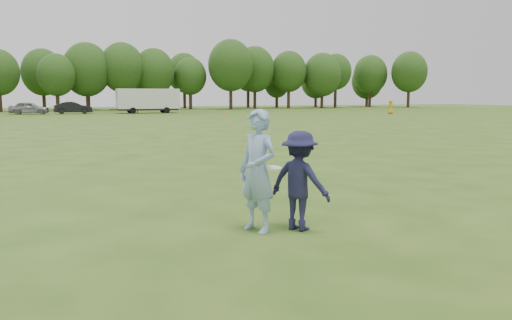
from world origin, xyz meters
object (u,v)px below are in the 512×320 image
at_px(defender, 300,181).
at_px(cargo_trailer, 148,100).
at_px(player_far_d, 137,107).
at_px(thrower, 258,171).
at_px(field_cone, 224,114).
at_px(player_far_c, 390,107).
at_px(car_f, 73,108).
at_px(car_e, 29,108).

xyz_separation_m(defender, cargo_trailer, (8.55, 59.08, 0.92)).
height_order(player_far_d, cargo_trailer, cargo_trailer).
xyz_separation_m(thrower, field_cone, (16.66, 49.67, -0.89)).
bearing_deg(player_far_c, player_far_d, -17.16).
bearing_deg(player_far_c, cargo_trailer, -18.90).
bearing_deg(cargo_trailer, player_far_c, -29.09).
xyz_separation_m(thrower, car_f, (-0.02, 59.90, -0.27)).
distance_m(defender, player_far_c, 56.68).
bearing_deg(field_cone, player_far_d, 135.07).
relative_size(car_f, cargo_trailer, 0.52).
xyz_separation_m(defender, car_f, (-0.72, 60.09, -0.09)).
distance_m(car_e, field_cone, 24.20).
relative_size(player_far_c, field_cone, 5.98).
relative_size(player_far_c, cargo_trailer, 0.20).
xyz_separation_m(thrower, player_far_d, (7.69, 58.62, -0.23)).
distance_m(player_far_c, car_f, 40.07).
relative_size(defender, player_far_c, 0.95).
bearing_deg(car_e, defender, -167.92).
distance_m(car_f, field_cone, 19.58).
distance_m(player_far_c, car_e, 44.89).
distance_m(defender, field_cone, 52.36).
distance_m(defender, player_far_d, 59.22).
relative_size(defender, car_f, 0.37).
bearing_deg(player_far_c, thrower, 60.20).
bearing_deg(player_far_c, defender, 60.87).
xyz_separation_m(field_cone, cargo_trailer, (-7.41, 9.21, 1.63)).
bearing_deg(field_cone, car_f, 148.48).
xyz_separation_m(defender, car_e, (-5.83, 60.37, -0.07)).
bearing_deg(car_f, field_cone, -120.09).
bearing_deg(thrower, car_e, 161.67).
distance_m(thrower, field_cone, 52.40).
distance_m(defender, cargo_trailer, 59.70).
relative_size(thrower, player_far_c, 1.16).
xyz_separation_m(defender, player_far_d, (6.99, 58.81, -0.04)).
bearing_deg(cargo_trailer, player_far_d, -170.30).
distance_m(defender, car_f, 60.10).
relative_size(defender, field_cone, 5.70).
xyz_separation_m(player_far_d, field_cone, (8.97, -8.95, -0.66)).
distance_m(thrower, cargo_trailer, 59.61).
bearing_deg(car_e, car_f, -86.55).
xyz_separation_m(defender, field_cone, (15.96, 49.86, -0.70)).
bearing_deg(player_far_d, player_far_c, -48.30).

